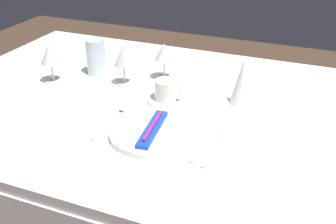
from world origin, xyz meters
TOP-DOWN VIEW (x-y plane):
  - dining_table at (0.00, 0.00)m, footprint 1.80×1.11m
  - dinner_plate at (-0.01, -0.21)m, footprint 0.25×0.25m
  - toothbrush_package at (-0.01, -0.21)m, footprint 0.06×0.21m
  - fork_outer at (-0.17, -0.18)m, footprint 0.02×0.22m
  - dinner_knife at (0.14, -0.19)m, footprint 0.02×0.24m
  - spoon_soup at (0.17, -0.17)m, footprint 0.03×0.22m
  - saucer_left at (-0.06, 0.01)m, footprint 0.13×0.13m
  - coffee_cup_left at (-0.06, 0.01)m, footprint 0.10×0.08m
  - wine_glass_centre at (-0.26, 0.09)m, footprint 0.07×0.07m
  - wine_glass_left at (-0.15, 0.20)m, footprint 0.08×0.08m
  - wine_glass_right at (-0.52, 0.01)m, footprint 0.08×0.08m
  - drink_tumbler at (-0.41, 0.14)m, footprint 0.07×0.07m
  - napkin_folded at (0.18, 0.09)m, footprint 0.08×0.08m

SIDE VIEW (x-z plane):
  - dining_table at x=0.00m, z-range 0.29..1.03m
  - dinner_knife at x=0.14m, z-range 0.74..0.74m
  - spoon_soup at x=0.17m, z-range 0.74..0.75m
  - fork_outer at x=-0.17m, z-range 0.74..0.74m
  - saucer_left at x=-0.06m, z-range 0.74..0.75m
  - dinner_plate at x=-0.01m, z-range 0.74..0.76m
  - toothbrush_package at x=-0.01m, z-range 0.75..0.78m
  - coffee_cup_left at x=-0.06m, z-range 0.75..0.82m
  - drink_tumbler at x=-0.41m, z-range 0.73..0.87m
  - napkin_folded at x=0.18m, z-range 0.74..0.91m
  - wine_glass_left at x=-0.15m, z-range 0.77..0.91m
  - wine_glass_right at x=-0.52m, z-range 0.77..0.92m
  - wine_glass_centre at x=-0.26m, z-range 0.77..0.92m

